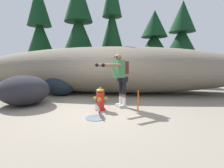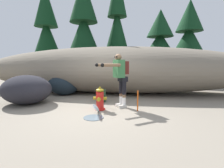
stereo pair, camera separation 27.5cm
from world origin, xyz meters
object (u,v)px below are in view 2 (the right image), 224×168
Objects in this scene: boulder_mid at (65,83)px; utility_worker at (120,74)px; spare_backpack at (101,96)px; fire_hydrant at (100,99)px; survey_stake at (138,101)px; boulder_large at (27,89)px.

utility_worker is at bearing -34.08° from boulder_mid.
spare_backpack is (-0.72, 0.65, -0.85)m from utility_worker.
fire_hydrant is 1.00m from utility_worker.
fire_hydrant is at bearing 0.34° from utility_worker.
utility_worker is 1.29m from spare_backpack.
survey_stake is at bearing 3.03° from fire_hydrant.
utility_worker is 1.23× the size of boulder_mid.
survey_stake is (1.12, 0.06, -0.02)m from fire_hydrant.
fire_hydrant is at bearing -3.47° from spare_backpack.
utility_worker is at bearing 34.70° from spare_backpack.
boulder_mid is at bearing 70.86° from boulder_large.
spare_backpack is at bearing 14.14° from boulder_large.
spare_backpack is 2.58m from boulder_large.
fire_hydrant reaches higher than survey_stake.
survey_stake is at bearing 40.04° from spare_backpack.
survey_stake is at bearing -33.21° from boulder_mid.
utility_worker reaches higher than survey_stake.
boulder_mid reaches higher than fire_hydrant.
boulder_mid reaches higher than survey_stake.
fire_hydrant is 2.97m from boulder_mid.
boulder_large is (-2.49, -0.63, 0.28)m from spare_backpack.
utility_worker reaches higher than boulder_mid.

